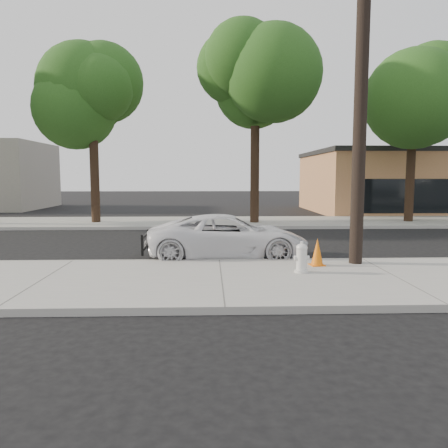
{
  "coord_description": "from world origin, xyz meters",
  "views": [
    {
      "loc": [
        -0.27,
        -13.96,
        2.43
      ],
      "look_at": [
        0.18,
        -0.83,
        1.0
      ],
      "focal_mm": 35.0,
      "sensor_mm": 36.0,
      "label": 1
    }
  ],
  "objects_px": {
    "utility_pole": "(361,87)",
    "traffic_cone": "(317,252)",
    "fire_hydrant": "(302,258)",
    "police_cruiser": "(228,236)"
  },
  "relations": [
    {
      "from": "utility_pole",
      "to": "traffic_cone",
      "type": "bearing_deg",
      "value": -166.31
    },
    {
      "from": "utility_pole",
      "to": "fire_hydrant",
      "type": "relative_size",
      "value": 12.89
    },
    {
      "from": "fire_hydrant",
      "to": "traffic_cone",
      "type": "distance_m",
      "value": 1.0
    },
    {
      "from": "traffic_cone",
      "to": "utility_pole",
      "type": "bearing_deg",
      "value": 13.69
    },
    {
      "from": "police_cruiser",
      "to": "traffic_cone",
      "type": "distance_m",
      "value": 2.91
    },
    {
      "from": "police_cruiser",
      "to": "traffic_cone",
      "type": "relative_size",
      "value": 6.75
    },
    {
      "from": "utility_pole",
      "to": "police_cruiser",
      "type": "relative_size",
      "value": 1.91
    },
    {
      "from": "utility_pole",
      "to": "fire_hydrant",
      "type": "xyz_separation_m",
      "value": [
        -1.67,
        -1.08,
        -4.21
      ]
    },
    {
      "from": "police_cruiser",
      "to": "traffic_cone",
      "type": "xyz_separation_m",
      "value": [
        2.22,
        -1.87,
        -0.17
      ]
    },
    {
      "from": "fire_hydrant",
      "to": "traffic_cone",
      "type": "height_order",
      "value": "same"
    }
  ]
}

